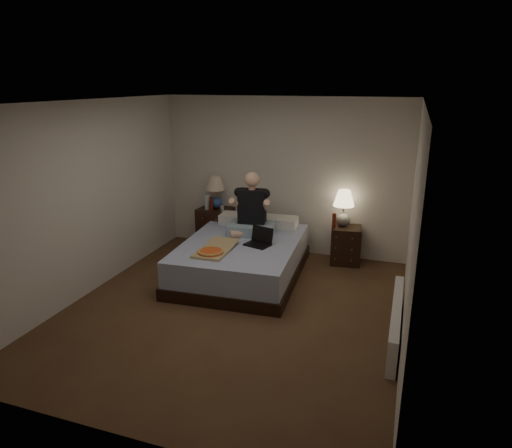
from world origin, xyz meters
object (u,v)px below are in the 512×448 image
(soda_can, at_px, (222,208))
(radiator, at_px, (395,321))
(water_bottle, at_px, (207,202))
(pizza_box, at_px, (211,252))
(lamp_left, at_px, (215,192))
(beer_bottle_left, at_px, (211,204))
(lamp_right, at_px, (343,208))
(beer_bottle_right, at_px, (334,220))
(person, at_px, (251,204))
(nightstand_left, at_px, (216,227))
(nightstand_right, at_px, (346,245))
(laptop, at_px, (257,237))
(bed, at_px, (242,259))

(soda_can, xyz_separation_m, radiator, (2.86, -1.92, -0.53))
(water_bottle, height_order, pizza_box, water_bottle)
(lamp_left, relative_size, beer_bottle_left, 2.43)
(lamp_right, distance_m, soda_can, 1.96)
(beer_bottle_right, relative_size, radiator, 0.14)
(soda_can, bearing_deg, lamp_right, 4.24)
(lamp_right, bearing_deg, lamp_left, 180.00)
(radiator, bearing_deg, person, 147.09)
(lamp_left, height_order, person, person)
(soda_can, bearing_deg, water_bottle, 175.30)
(soda_can, relative_size, radiator, 0.06)
(nightstand_left, bearing_deg, nightstand_right, 5.38)
(beer_bottle_right, distance_m, radiator, 2.24)
(person, bearing_deg, soda_can, 135.64)
(soda_can, xyz_separation_m, person, (0.69, -0.52, 0.27))
(beer_bottle_left, xyz_separation_m, radiator, (3.04, -1.90, -0.59))
(soda_can, xyz_separation_m, laptop, (0.94, -0.97, -0.08))
(person, bearing_deg, nightstand_left, 135.81)
(bed, xyz_separation_m, beer_bottle_left, (-0.85, 0.87, 0.53))
(beer_bottle_right, bearing_deg, soda_can, -179.86)
(beer_bottle_right, height_order, radiator, beer_bottle_right)
(nightstand_left, relative_size, beer_bottle_left, 2.94)
(water_bottle, xyz_separation_m, laptop, (1.22, -0.99, -0.15))
(nightstand_left, distance_m, lamp_left, 0.62)
(nightstand_right, relative_size, radiator, 0.36)
(beer_bottle_left, height_order, laptop, beer_bottle_left)
(beer_bottle_right, xyz_separation_m, pizza_box, (-1.36, -1.52, -0.13))
(nightstand_left, bearing_deg, lamp_left, 66.82)
(lamp_right, distance_m, pizza_box, 2.24)
(water_bottle, bearing_deg, soda_can, -4.70)
(beer_bottle_right, bearing_deg, nightstand_left, 176.39)
(soda_can, xyz_separation_m, pizza_box, (0.47, -1.52, -0.16))
(lamp_left, height_order, radiator, lamp_left)
(lamp_left, relative_size, person, 0.60)
(beer_bottle_left, bearing_deg, lamp_right, 4.41)
(nightstand_left, relative_size, laptop, 1.99)
(lamp_left, bearing_deg, bed, -50.71)
(bed, relative_size, laptop, 6.19)
(bed, distance_m, nightstand_left, 1.33)
(nightstand_right, relative_size, beer_bottle_right, 2.54)
(beer_bottle_left, xyz_separation_m, laptop, (1.12, -0.95, -0.14))
(water_bottle, bearing_deg, nightstand_right, 1.68)
(nightstand_left, relative_size, lamp_right, 1.21)
(water_bottle, relative_size, soda_can, 2.50)
(soda_can, bearing_deg, bed, -52.92)
(water_bottle, relative_size, pizza_box, 0.33)
(water_bottle, bearing_deg, lamp_left, 48.78)
(beer_bottle_right, distance_m, person, 1.29)
(nightstand_right, height_order, beer_bottle_left, beer_bottle_left)
(lamp_left, relative_size, water_bottle, 2.24)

